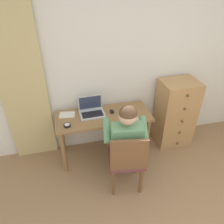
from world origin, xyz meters
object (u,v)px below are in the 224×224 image
(chair, at_px, (127,159))
(notebook_pad, at_px, (67,115))
(laptop, at_px, (92,110))
(person_seated, at_px, (125,138))
(desk, at_px, (103,122))
(desk_clock, at_px, (67,125))
(dresser, at_px, (175,113))
(computer_mouse, at_px, (112,111))

(chair, bearing_deg, notebook_pad, 128.51)
(laptop, bearing_deg, person_seated, -61.34)
(desk, bearing_deg, laptop, 150.00)
(desk, relative_size, person_seated, 1.08)
(chair, bearing_deg, desk, 102.16)
(laptop, relative_size, desk_clock, 3.89)
(dresser, relative_size, computer_mouse, 10.67)
(laptop, height_order, computer_mouse, laptop)
(computer_mouse, relative_size, desk_clock, 1.11)
(dresser, distance_m, laptop, 1.31)
(person_seated, xyz_separation_m, desk_clock, (-0.67, 0.35, 0.05))
(desk, xyz_separation_m, computer_mouse, (0.13, 0.04, 0.13))
(desk_clock, xyz_separation_m, notebook_pad, (0.01, 0.26, -0.01))
(desk, distance_m, desk_clock, 0.53)
(desk, bearing_deg, computer_mouse, 18.19)
(notebook_pad, bearing_deg, desk_clock, -84.59)
(chair, xyz_separation_m, person_seated, (0.02, 0.18, 0.18))
(person_seated, bearing_deg, laptop, 118.66)
(dresser, bearing_deg, computer_mouse, -178.87)
(laptop, bearing_deg, notebook_pad, 174.78)
(person_seated, distance_m, computer_mouse, 0.54)
(dresser, bearing_deg, laptop, 179.06)
(dresser, xyz_separation_m, chair, (-1.00, -0.74, -0.03))
(desk, height_order, desk_clock, desk_clock)
(dresser, relative_size, laptop, 3.04)
(laptop, xyz_separation_m, desk_clock, (-0.35, -0.23, -0.04))
(laptop, bearing_deg, computer_mouse, -8.35)
(laptop, distance_m, desk_clock, 0.42)
(computer_mouse, bearing_deg, notebook_pad, 171.60)
(chair, xyz_separation_m, desk_clock, (-0.64, 0.53, 0.23))
(dresser, bearing_deg, chair, -143.48)
(desk_clock, relative_size, notebook_pad, 0.43)
(chair, relative_size, notebook_pad, 4.24)
(dresser, relative_size, notebook_pad, 5.08)
(desk, xyz_separation_m, person_seated, (0.17, -0.49, 0.08))
(desk, relative_size, laptop, 3.71)
(chair, xyz_separation_m, computer_mouse, (-0.01, 0.72, 0.23))
(computer_mouse, height_order, notebook_pad, computer_mouse)
(person_seated, height_order, desk_clock, person_seated)
(person_seated, height_order, laptop, person_seated)
(chair, bearing_deg, dresser, 36.52)
(desk, height_order, dresser, dresser)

